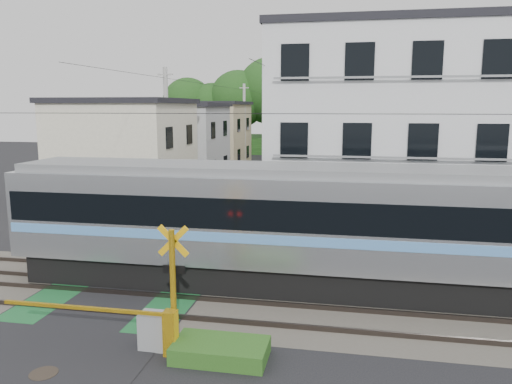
% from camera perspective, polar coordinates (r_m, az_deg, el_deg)
% --- Properties ---
extents(ground, '(120.00, 120.00, 0.00)m').
position_cam_1_polar(ground, '(16.97, -14.71, -10.64)').
color(ground, black).
extents(track_bed, '(120.00, 120.00, 0.14)m').
position_cam_1_polar(track_bed, '(16.96, -14.72, -10.53)').
color(track_bed, '#47423A').
rests_on(track_bed, ground).
extents(crossing_signal_near, '(4.74, 0.65, 3.09)m').
position_cam_1_polar(crossing_signal_near, '(12.62, -11.25, -14.33)').
color(crossing_signal_near, '#EEAD0C').
rests_on(crossing_signal_near, ground).
extents(crossing_signal_far, '(4.74, 0.65, 3.09)m').
position_cam_1_polar(crossing_signal_far, '(21.00, -16.90, -4.76)').
color(crossing_signal_far, '#EEAD0C').
rests_on(crossing_signal_far, ground).
extents(apartment_block, '(10.20, 8.36, 9.30)m').
position_cam_1_polar(apartment_block, '(23.86, 14.43, 6.65)').
color(apartment_block, silver).
rests_on(apartment_block, ground).
extents(houses_row, '(22.07, 31.35, 6.80)m').
position_cam_1_polar(houses_row, '(40.86, 1.28, 6.14)').
color(houses_row, silver).
rests_on(houses_row, ground).
extents(tree_hill, '(40.00, 12.67, 11.92)m').
position_cam_1_polar(tree_hill, '(63.35, 3.57, 9.14)').
color(tree_hill, '#1F4717').
rests_on(tree_hill, ground).
extents(catenary, '(60.00, 5.04, 7.00)m').
position_cam_1_polar(catenary, '(14.52, 6.58, 1.27)').
color(catenary, '#2D2D33').
rests_on(catenary, ground).
extents(utility_poles, '(7.90, 42.00, 8.00)m').
position_cam_1_polar(utility_poles, '(38.21, -1.40, 7.14)').
color(utility_poles, '#A5A5A0').
rests_on(utility_poles, ground).
extents(pedestrian, '(0.75, 0.61, 1.78)m').
position_cam_1_polar(pedestrian, '(46.19, 4.36, 3.60)').
color(pedestrian, '#2D2B36').
rests_on(pedestrian, ground).
extents(manhole_cover, '(0.62, 0.62, 0.02)m').
position_cam_1_polar(manhole_cover, '(12.61, -23.10, -18.53)').
color(manhole_cover, '#2D261E').
rests_on(manhole_cover, ground).
extents(weed_patches, '(10.25, 8.80, 0.40)m').
position_cam_1_polar(weed_patches, '(16.17, -9.15, -10.78)').
color(weed_patches, '#2D5E1E').
rests_on(weed_patches, ground).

